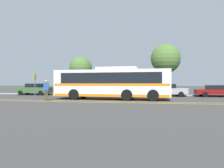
% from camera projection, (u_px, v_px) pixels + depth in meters
% --- Properties ---
extents(ground_plane, '(220.00, 220.00, 0.00)m').
position_uv_depth(ground_plane, '(128.00, 99.00, 20.96)').
color(ground_plane, '#423F3D').
extents(lane_strip_0, '(30.84, 0.20, 0.01)m').
position_uv_depth(lane_strip_0, '(107.00, 101.00, 18.59)').
color(lane_strip_0, gold).
rests_on(lane_strip_0, ground_plane).
extents(lane_strip_1, '(30.84, 0.20, 0.01)m').
position_uv_depth(lane_strip_1, '(104.00, 102.00, 17.48)').
color(lane_strip_1, gold).
rests_on(lane_strip_1, ground_plane).
extents(curb_strip, '(38.84, 0.36, 0.15)m').
position_uv_depth(curb_strip, '(122.00, 95.00, 27.76)').
color(curb_strip, '#99999E').
rests_on(curb_strip, ground_plane).
extents(transit_bus, '(11.25, 3.09, 3.05)m').
position_uv_depth(transit_bus, '(112.00, 83.00, 20.75)').
color(transit_bus, silver).
rests_on(transit_bus, ground_plane).
extents(parked_car_0, '(4.56, 1.98, 1.51)m').
position_uv_depth(parked_car_0, '(34.00, 89.00, 28.77)').
color(parked_car_0, '#335B33').
rests_on(parked_car_0, ground_plane).
extents(parked_car_1, '(4.49, 1.97, 1.40)m').
position_uv_depth(parked_car_1, '(72.00, 90.00, 27.51)').
color(parked_car_1, maroon).
rests_on(parked_car_1, ground_plane).
extents(parked_car_2, '(4.56, 2.20, 1.59)m').
position_uv_depth(parked_car_2, '(114.00, 89.00, 26.58)').
color(parked_car_2, maroon).
rests_on(parked_car_2, ground_plane).
extents(parked_car_3, '(4.22, 1.85, 1.46)m').
position_uv_depth(parked_car_3, '(168.00, 90.00, 25.58)').
color(parked_car_3, '#9E9EA3').
rests_on(parked_car_3, ground_plane).
extents(parked_car_4, '(4.66, 1.94, 1.33)m').
position_uv_depth(parked_car_4, '(217.00, 91.00, 24.61)').
color(parked_car_4, maroon).
rests_on(parked_car_4, ground_plane).
extents(pedestrian_0, '(0.47, 0.35, 1.85)m').
position_uv_depth(pedestrian_0, '(46.00, 89.00, 18.93)').
color(pedestrian_0, brown).
rests_on(pedestrian_0, ground_plane).
extents(bus_stop_sign, '(0.07, 0.40, 2.51)m').
position_uv_depth(bus_stop_sign, '(35.00, 83.00, 21.10)').
color(bus_stop_sign, '#59595E').
rests_on(bus_stop_sign, ground_plane).
extents(tree_0, '(3.52, 3.52, 5.70)m').
position_uv_depth(tree_0, '(81.00, 68.00, 33.92)').
color(tree_0, '#513823').
rests_on(tree_0, ground_plane).
extents(tree_1, '(4.22, 4.22, 7.18)m').
position_uv_depth(tree_1, '(166.00, 59.00, 31.23)').
color(tree_1, '#513823').
rests_on(tree_1, ground_plane).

